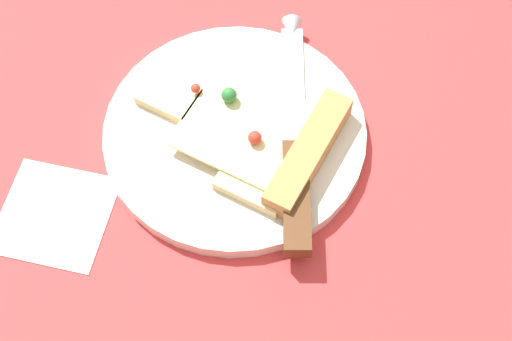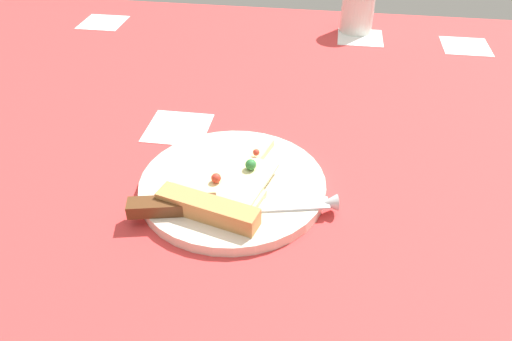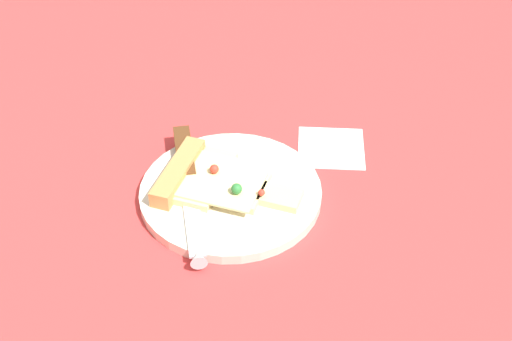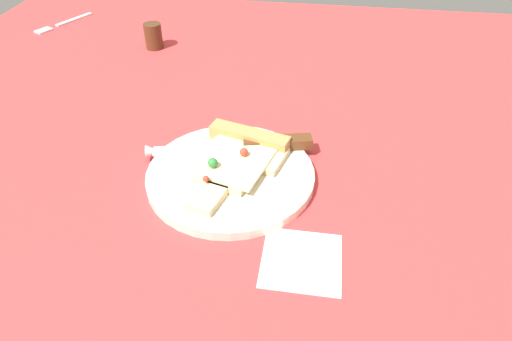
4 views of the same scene
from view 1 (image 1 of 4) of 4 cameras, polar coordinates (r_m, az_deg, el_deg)
ground_plane at (r=69.20cm, az=0.75°, el=0.18°), size 140.89×140.89×3.00cm
plate at (r=68.46cm, az=-1.56°, el=2.68°), size 22.97×22.97×1.38cm
pizza_slice at (r=66.54cm, az=0.38°, el=2.47°), size 18.84×13.45×2.66cm
knife at (r=66.15cm, az=2.86°, el=1.47°), size 7.37×23.87×2.45cm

